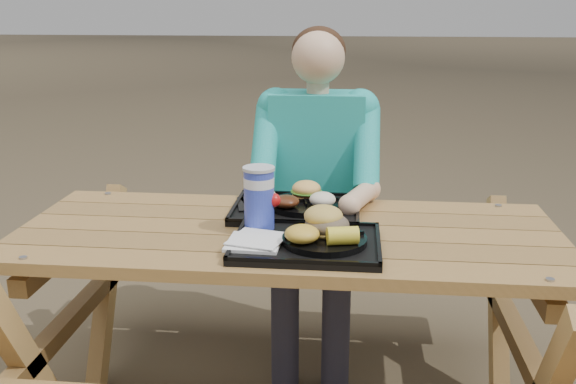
# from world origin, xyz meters

# --- Properties ---
(picnic_table) EXTENTS (1.80, 1.49, 0.75)m
(picnic_table) POSITION_xyz_m (0.00, 0.00, 0.38)
(picnic_table) COLOR #999999
(picnic_table) RESTS_ON ground
(tray_near) EXTENTS (0.45, 0.35, 0.02)m
(tray_near) POSITION_xyz_m (0.07, -0.16, 0.76)
(tray_near) COLOR black
(tray_near) RESTS_ON picnic_table
(tray_far) EXTENTS (0.45, 0.35, 0.02)m
(tray_far) POSITION_xyz_m (0.01, 0.18, 0.76)
(tray_far) COLOR black
(tray_far) RESTS_ON picnic_table
(plate_near) EXTENTS (0.26, 0.26, 0.02)m
(plate_near) POSITION_xyz_m (0.13, -0.16, 0.78)
(plate_near) COLOR black
(plate_near) RESTS_ON tray_near
(plate_far) EXTENTS (0.26, 0.26, 0.02)m
(plate_far) POSITION_xyz_m (0.04, 0.19, 0.78)
(plate_far) COLOR black
(plate_far) RESTS_ON tray_far
(napkin_stack) EXTENTS (0.17, 0.17, 0.02)m
(napkin_stack) POSITION_xyz_m (-0.08, -0.20, 0.78)
(napkin_stack) COLOR white
(napkin_stack) RESTS_ON tray_near
(soda_cup) EXTENTS (0.10, 0.10, 0.20)m
(soda_cup) POSITION_xyz_m (-0.09, -0.05, 0.87)
(soda_cup) COLOR #172BB0
(soda_cup) RESTS_ON tray_near
(condiment_bbq) EXTENTS (0.05, 0.05, 0.03)m
(condiment_bbq) POSITION_xyz_m (0.08, -0.02, 0.78)
(condiment_bbq) COLOR black
(condiment_bbq) RESTS_ON tray_near
(condiment_mustard) EXTENTS (0.05, 0.05, 0.03)m
(condiment_mustard) POSITION_xyz_m (0.14, -0.04, 0.79)
(condiment_mustard) COLOR #FFAF1C
(condiment_mustard) RESTS_ON tray_near
(sandwich) EXTENTS (0.13, 0.13, 0.13)m
(sandwich) POSITION_xyz_m (0.13, -0.13, 0.86)
(sandwich) COLOR gold
(sandwich) RESTS_ON plate_near
(mac_cheese) EXTENTS (0.10, 0.10, 0.05)m
(mac_cheese) POSITION_xyz_m (0.06, -0.22, 0.82)
(mac_cheese) COLOR gold
(mac_cheese) RESTS_ON plate_near
(corn_cob) EXTENTS (0.11, 0.11, 0.05)m
(corn_cob) POSITION_xyz_m (0.18, -0.22, 0.82)
(corn_cob) COLOR yellow
(corn_cob) RESTS_ON plate_near
(cutlery_far) EXTENTS (0.09, 0.17, 0.01)m
(cutlery_far) POSITION_xyz_m (-0.17, 0.20, 0.77)
(cutlery_far) COLOR black
(cutlery_far) RESTS_ON tray_far
(burger) EXTENTS (0.11, 0.11, 0.10)m
(burger) POSITION_xyz_m (0.04, 0.24, 0.84)
(burger) COLOR #F6B356
(burger) RESTS_ON plate_far
(baked_beans) EXTENTS (0.09, 0.09, 0.04)m
(baked_beans) POSITION_xyz_m (-0.02, 0.12, 0.81)
(baked_beans) COLOR #4D220F
(baked_beans) RESTS_ON plate_far
(potato_salad) EXTENTS (0.09, 0.09, 0.05)m
(potato_salad) POSITION_xyz_m (0.11, 0.14, 0.82)
(potato_salad) COLOR #F1E7CD
(potato_salad) RESTS_ON plate_far
(diner) EXTENTS (0.48, 0.84, 1.28)m
(diner) POSITION_xyz_m (0.06, 0.56, 0.64)
(diner) COLOR #1BB4BD
(diner) RESTS_ON ground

